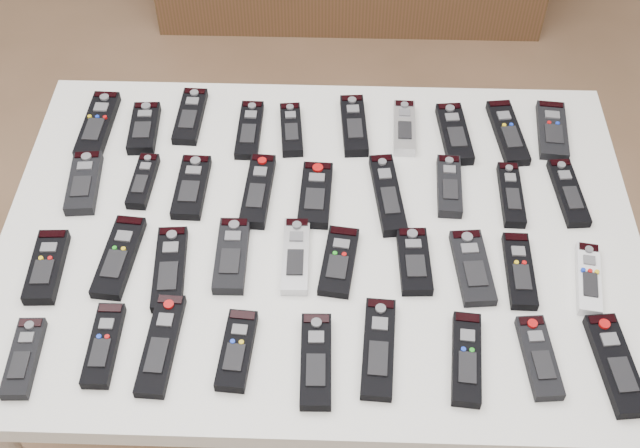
{
  "coord_description": "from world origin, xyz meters",
  "views": [
    {
      "loc": [
        0.06,
        -1.1,
        1.99
      ],
      "look_at": [
        0.03,
        -0.09,
        0.8
      ],
      "focal_mm": 45.0,
      "sensor_mm": 36.0,
      "label": 1
    }
  ],
  "objects_px": {
    "remote_21": "(170,268)",
    "remote_20": "(119,257)",
    "remote_10": "(84,183)",
    "remote_32": "(237,350)",
    "remote_33": "(316,361)",
    "remote_4": "(291,130)",
    "remote_12": "(191,187)",
    "remote_18": "(568,193)",
    "remote_37": "(616,364)",
    "remote_6": "(404,128)",
    "remote_36": "(539,357)",
    "remote_15": "(388,194)",
    "remote_27": "(519,271)",
    "remote_14": "(316,195)",
    "remote_9": "(552,130)",
    "remote_16": "(449,186)",
    "remote_30": "(104,345)",
    "remote_17": "(511,195)",
    "remote_0": "(98,125)",
    "remote_3": "(249,130)",
    "remote_7": "(454,134)",
    "remote_2": "(190,116)",
    "remote_23": "(296,256)",
    "remote_31": "(161,345)",
    "remote_5": "(354,125)",
    "table": "(320,249)",
    "remote_8": "(508,133)",
    "remote_24": "(339,261)",
    "remote_13": "(258,191)",
    "remote_26": "(472,267)",
    "remote_34": "(378,348)",
    "remote_1": "(144,128)",
    "remote_25": "(414,261)",
    "remote_22": "(232,255)",
    "remote_11": "(143,181)",
    "remote_35": "(466,359)"
  },
  "relations": [
    {
      "from": "remote_12",
      "to": "remote_36",
      "type": "xyz_separation_m",
      "value": [
        0.65,
        -0.38,
        0.0
      ]
    },
    {
      "from": "remote_4",
      "to": "remote_15",
      "type": "bearing_deg",
      "value": -48.0
    },
    {
      "from": "remote_17",
      "to": "remote_0",
      "type": "bearing_deg",
      "value": 169.6
    },
    {
      "from": "remote_7",
      "to": "remote_12",
      "type": "xyz_separation_m",
      "value": [
        -0.55,
        -0.17,
        -0.0
      ]
    },
    {
      "from": "remote_23",
      "to": "remote_31",
      "type": "distance_m",
      "value": 0.3
    },
    {
      "from": "remote_13",
      "to": "remote_32",
      "type": "distance_m",
      "value": 0.38
    },
    {
      "from": "remote_3",
      "to": "remote_7",
      "type": "height_order",
      "value": "remote_7"
    },
    {
      "from": "remote_4",
      "to": "remote_6",
      "type": "bearing_deg",
      "value": -2.84
    },
    {
      "from": "remote_20",
      "to": "remote_33",
      "type": "height_order",
      "value": "remote_33"
    },
    {
      "from": "remote_22",
      "to": "remote_16",
      "type": "bearing_deg",
      "value": 23.78
    },
    {
      "from": "remote_2",
      "to": "remote_37",
      "type": "distance_m",
      "value": 1.01
    },
    {
      "from": "remote_3",
      "to": "remote_13",
      "type": "relative_size",
      "value": 0.91
    },
    {
      "from": "remote_4",
      "to": "remote_12",
      "type": "bearing_deg",
      "value": -143.44
    },
    {
      "from": "remote_1",
      "to": "remote_20",
      "type": "relative_size",
      "value": 0.78
    },
    {
      "from": "remote_10",
      "to": "remote_12",
      "type": "height_order",
      "value": "remote_10"
    },
    {
      "from": "remote_5",
      "to": "remote_30",
      "type": "relative_size",
      "value": 1.08
    },
    {
      "from": "remote_23",
      "to": "remote_24",
      "type": "bearing_deg",
      "value": -8.04
    },
    {
      "from": "remote_13",
      "to": "remote_27",
      "type": "bearing_deg",
      "value": -17.07
    },
    {
      "from": "remote_5",
      "to": "remote_32",
      "type": "bearing_deg",
      "value": -113.26
    },
    {
      "from": "remote_25",
      "to": "remote_8",
      "type": "bearing_deg",
      "value": 56.31
    },
    {
      "from": "remote_0",
      "to": "remote_32",
      "type": "height_order",
      "value": "same"
    },
    {
      "from": "remote_33",
      "to": "remote_2",
      "type": "bearing_deg",
      "value": 114.75
    },
    {
      "from": "remote_0",
      "to": "remote_36",
      "type": "distance_m",
      "value": 1.04
    },
    {
      "from": "remote_10",
      "to": "remote_24",
      "type": "bearing_deg",
      "value": -24.64
    },
    {
      "from": "remote_9",
      "to": "remote_14",
      "type": "height_order",
      "value": "remote_14"
    },
    {
      "from": "remote_3",
      "to": "remote_32",
      "type": "bearing_deg",
      "value": -86.6
    },
    {
      "from": "remote_8",
      "to": "remote_9",
      "type": "distance_m",
      "value": 0.1
    },
    {
      "from": "remote_4",
      "to": "remote_25",
      "type": "height_order",
      "value": "same"
    },
    {
      "from": "remote_5",
      "to": "remote_7",
      "type": "distance_m",
      "value": 0.22
    },
    {
      "from": "remote_15",
      "to": "remote_17",
      "type": "xyz_separation_m",
      "value": [
        0.25,
        0.01,
        -0.0
      ]
    },
    {
      "from": "remote_12",
      "to": "remote_26",
      "type": "distance_m",
      "value": 0.59
    },
    {
      "from": "remote_18",
      "to": "remote_37",
      "type": "distance_m",
      "value": 0.4
    },
    {
      "from": "remote_5",
      "to": "remote_35",
      "type": "distance_m",
      "value": 0.61
    },
    {
      "from": "remote_16",
      "to": "remote_30",
      "type": "relative_size",
      "value": 0.96
    },
    {
      "from": "remote_34",
      "to": "remote_11",
      "type": "bearing_deg",
      "value": 144.67
    },
    {
      "from": "remote_21",
      "to": "remote_20",
      "type": "bearing_deg",
      "value": 162.24
    },
    {
      "from": "remote_10",
      "to": "remote_8",
      "type": "bearing_deg",
      "value": 6.26
    },
    {
      "from": "remote_17",
      "to": "remote_21",
      "type": "xyz_separation_m",
      "value": [
        -0.66,
        -0.21,
        -0.0
      ]
    },
    {
      "from": "remote_26",
      "to": "remote_33",
      "type": "xyz_separation_m",
      "value": [
        -0.29,
        -0.21,
        0.0
      ]
    },
    {
      "from": "remote_15",
      "to": "remote_21",
      "type": "relative_size",
      "value": 1.09
    },
    {
      "from": "table",
      "to": "remote_4",
      "type": "distance_m",
      "value": 0.29
    },
    {
      "from": "remote_23",
      "to": "remote_36",
      "type": "bearing_deg",
      "value": -26.68
    },
    {
      "from": "remote_20",
      "to": "remote_16",
      "type": "bearing_deg",
      "value": 22.69
    },
    {
      "from": "remote_27",
      "to": "remote_14",
      "type": "bearing_deg",
      "value": 156.01
    },
    {
      "from": "remote_5",
      "to": "remote_34",
      "type": "distance_m",
      "value": 0.57
    },
    {
      "from": "remote_11",
      "to": "remote_22",
      "type": "distance_m",
      "value": 0.28
    },
    {
      "from": "remote_6",
      "to": "remote_36",
      "type": "bearing_deg",
      "value": -68.15
    },
    {
      "from": "remote_20",
      "to": "remote_21",
      "type": "height_order",
      "value": "remote_20"
    },
    {
      "from": "remote_10",
      "to": "remote_32",
      "type": "xyz_separation_m",
      "value": [
        0.35,
        -0.39,
        0.0
      ]
    },
    {
      "from": "remote_36",
      "to": "remote_4",
      "type": "bearing_deg",
      "value": 124.11
    }
  ]
}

